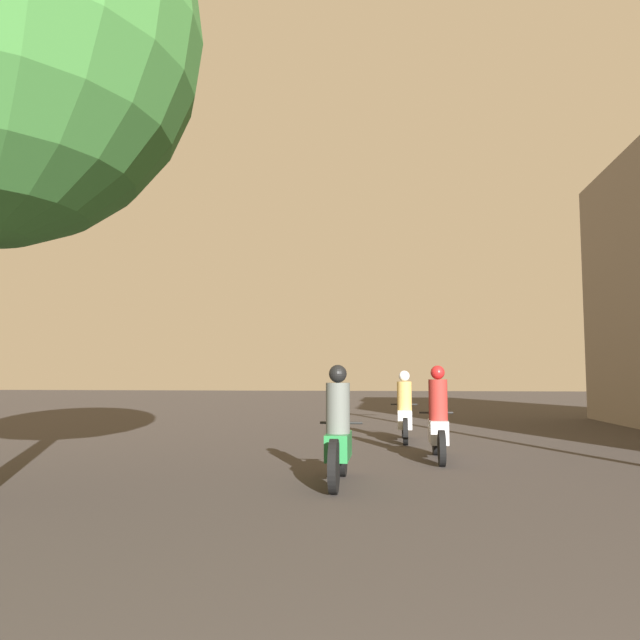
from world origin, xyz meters
TOP-DOWN VIEW (x-y plane):
  - motorcycle_green at (-1.60, 8.01)m, footprint 0.60×2.03m
  - motorcycle_silver at (-0.10, 10.57)m, footprint 0.60×2.01m
  - motorcycle_white at (-0.61, 13.61)m, footprint 0.60×2.05m

SIDE VIEW (x-z plane):
  - motorcycle_white at x=-0.61m, z-range -0.16..1.40m
  - motorcycle_green at x=-1.60m, z-range -0.16..1.42m
  - motorcycle_silver at x=-0.10m, z-range -0.16..1.46m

